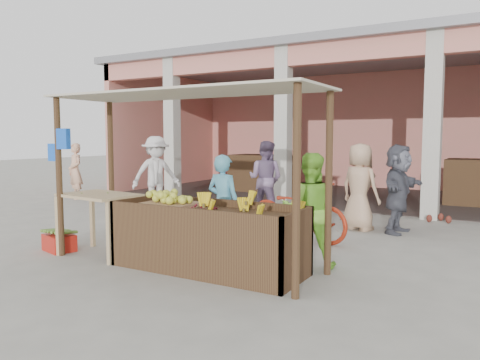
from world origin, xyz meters
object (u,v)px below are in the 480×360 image
Objects in this scene: fruit_stall at (208,241)px; motorcycle at (297,210)px; vendor_green at (309,207)px; vendor_blue at (223,200)px; red_crate at (59,243)px; side_table at (99,203)px.

motorcycle is (0.30, 2.32, 0.12)m from fruit_stall.
vendor_blue is at bearing -24.89° from vendor_green.
motorcycle is at bearing -112.59° from vendor_blue.
fruit_stall is 5.22× the size of red_crate.
fruit_stall is 2.64m from red_crate.
side_table is 3.29m from motorcycle.
vendor_blue is 0.80× the size of motorcycle.
vendor_green is at bearing 178.16° from vendor_blue.
vendor_green is (2.97, 0.96, 0.04)m from side_table.
side_table is 0.61× the size of motorcycle.
vendor_green reaches higher than fruit_stall.
vendor_green is at bearing 24.91° from side_table.
red_crate is 0.25× the size of motorcycle.
side_table is at bearing 26.10° from red_crate.
side_table is at bearing -175.94° from fruit_stall.
red_crate is (-0.75, -0.14, -0.66)m from side_table.
motorcycle is at bearing 56.98° from red_crate.
red_crate is 0.30× the size of vendor_green.
motorcycle reaches higher than side_table.
side_table is at bearing -2.34° from vendor_green.
vendor_green reaches higher than motorcycle.
vendor_blue is (2.27, 1.22, 0.68)m from red_crate.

